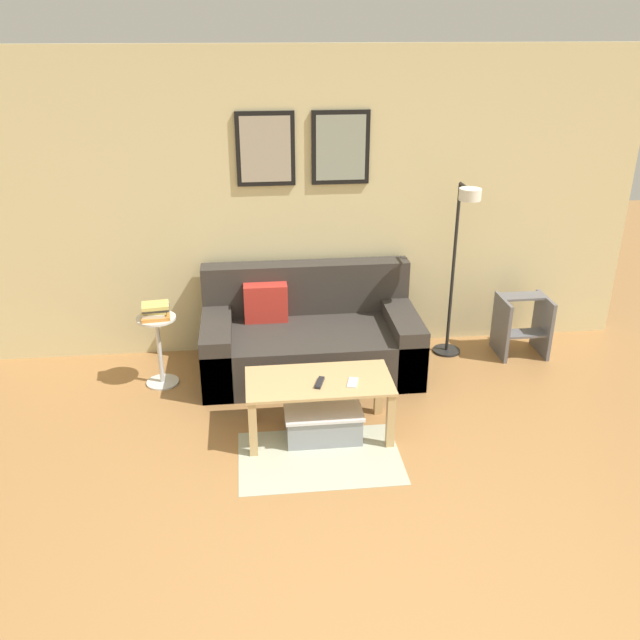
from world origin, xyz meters
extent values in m
cube|color=beige|center=(0.00, 3.28, 1.27)|extent=(5.60, 0.06, 2.55)
cube|color=black|center=(-0.38, 3.23, 1.76)|extent=(0.47, 0.02, 0.59)
cube|color=#ADA38E|center=(-0.38, 3.22, 1.76)|extent=(0.40, 0.01, 0.52)
cube|color=black|center=(0.23, 3.23, 1.76)|extent=(0.47, 0.02, 0.59)
cube|color=#939E8E|center=(0.23, 3.22, 1.76)|extent=(0.40, 0.01, 0.52)
cube|color=#B2B79E|center=(-0.14, 1.50, 0.00)|extent=(1.10, 0.71, 0.01)
cube|color=#38332D|center=(-0.08, 2.74, 0.20)|extent=(1.76, 0.94, 0.40)
cube|color=#38332D|center=(-0.08, 3.11, 0.62)|extent=(1.76, 0.20, 0.44)
cube|color=#38332D|center=(-0.84, 2.74, 0.26)|extent=(0.24, 0.94, 0.52)
cube|color=#38332D|center=(0.68, 2.74, 0.26)|extent=(0.24, 0.94, 0.52)
cube|color=red|center=(-0.43, 2.94, 0.56)|extent=(0.36, 0.14, 0.32)
cube|color=tan|center=(-0.11, 1.81, 0.42)|extent=(1.01, 0.51, 0.02)
cube|color=tan|center=(-0.58, 1.59, 0.21)|extent=(0.06, 0.06, 0.41)
cube|color=tan|center=(0.36, 1.59, 0.21)|extent=(0.06, 0.06, 0.41)
cube|color=tan|center=(-0.58, 2.02, 0.21)|extent=(0.06, 0.06, 0.41)
cube|color=tan|center=(0.36, 2.02, 0.21)|extent=(0.06, 0.06, 0.41)
cube|color=gray|center=(-0.09, 1.80, 0.10)|extent=(0.52, 0.41, 0.21)
cube|color=silver|center=(-0.09, 1.80, 0.22)|extent=(0.54, 0.43, 0.02)
cylinder|color=black|center=(1.16, 2.97, 0.01)|extent=(0.24, 0.24, 0.02)
cylinder|color=black|center=(1.16, 2.97, 0.77)|extent=(0.03, 0.03, 1.49)
cylinder|color=black|center=(1.16, 2.84, 1.51)|extent=(0.02, 0.25, 0.02)
cylinder|color=white|center=(1.16, 2.71, 1.48)|extent=(0.17, 0.17, 0.09)
cylinder|color=silver|center=(-1.30, 2.67, 0.01)|extent=(0.26, 0.26, 0.01)
cylinder|color=silver|center=(-1.30, 2.67, 0.29)|extent=(0.04, 0.04, 0.55)
cylinder|color=silver|center=(-1.30, 2.67, 0.58)|extent=(0.31, 0.31, 0.02)
cube|color=#D18438|center=(-1.29, 2.65, 0.60)|extent=(0.24, 0.20, 0.03)
cube|color=silver|center=(-1.30, 2.65, 0.62)|extent=(0.17, 0.13, 0.02)
cube|color=#D8C666|center=(-1.30, 2.65, 0.64)|extent=(0.20, 0.14, 0.02)
cube|color=#4C4C51|center=(-1.29, 2.66, 0.66)|extent=(0.21, 0.15, 0.02)
cube|color=#D8C666|center=(-1.29, 2.65, 0.69)|extent=(0.22, 0.18, 0.03)
cube|color=#232328|center=(-0.11, 1.75, 0.44)|extent=(0.08, 0.15, 0.02)
cube|color=silver|center=(0.11, 1.74, 0.43)|extent=(0.10, 0.15, 0.01)
cube|color=slate|center=(1.60, 2.87, 0.26)|extent=(0.03, 0.38, 0.53)
cube|color=slate|center=(1.98, 2.87, 0.26)|extent=(0.03, 0.38, 0.53)
cube|color=slate|center=(1.79, 2.80, 0.22)|extent=(0.35, 0.17, 0.02)
cube|color=slate|center=(1.79, 2.93, 0.52)|extent=(0.35, 0.17, 0.02)
camera|label=1|loc=(-0.56, -2.28, 2.71)|focal=38.00mm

